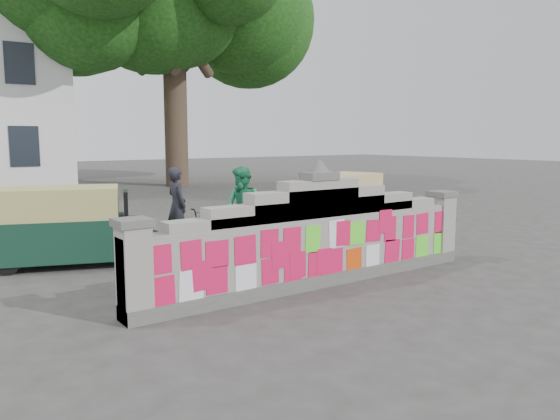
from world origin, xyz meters
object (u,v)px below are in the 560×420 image
(cyclist_bike, at_px, (178,233))
(pedestrian, at_px, (243,210))
(cyclist_rider, at_px, (177,218))
(rickshaw_right, at_px, (340,202))
(rickshaw_left, at_px, (65,225))

(cyclist_bike, bearing_deg, pedestrian, -113.03)
(cyclist_rider, height_order, rickshaw_right, cyclist_rider)
(cyclist_rider, distance_m, rickshaw_right, 4.40)
(cyclist_bike, height_order, rickshaw_left, rickshaw_left)
(cyclist_bike, height_order, cyclist_rider, cyclist_rider)
(cyclist_bike, bearing_deg, cyclist_rider, 89.36)
(cyclist_bike, relative_size, rickshaw_right, 0.63)
(cyclist_bike, xyz_separation_m, rickshaw_left, (-2.03, 0.44, 0.30))
(cyclist_rider, bearing_deg, rickshaw_left, 77.22)
(cyclist_bike, bearing_deg, rickshaw_left, 77.22)
(cyclist_bike, relative_size, pedestrian, 0.97)
(cyclist_bike, height_order, pedestrian, pedestrian)
(cyclist_bike, relative_size, cyclist_rider, 1.12)
(cyclist_rider, xyz_separation_m, pedestrian, (1.21, -0.50, 0.12))
(pedestrian, bearing_deg, cyclist_rider, -121.52)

